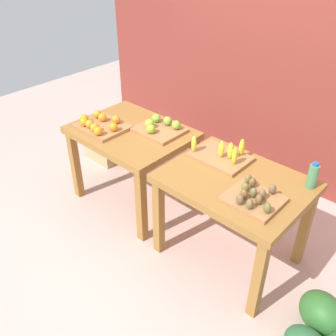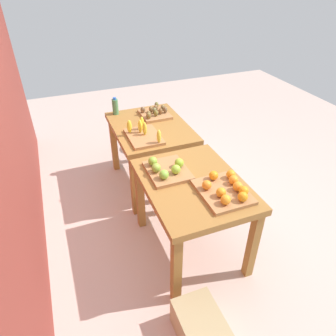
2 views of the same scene
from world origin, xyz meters
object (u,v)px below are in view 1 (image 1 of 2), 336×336
(display_table_left, at_px, (132,141))
(display_table_right, at_px, (234,192))
(water_bottle, at_px, (313,176))
(cardboard_produce_box, at_px, (106,148))
(orange_bin, at_px, (100,125))
(banana_crate, at_px, (221,155))
(apple_bin, at_px, (160,128))
(kiwi_bin, at_px, (253,197))
(watermelon_pile, at_px, (325,333))

(display_table_left, height_order, display_table_right, same)
(water_bottle, distance_m, cardboard_produce_box, 2.48)
(display_table_left, bearing_deg, orange_bin, -143.55)
(banana_crate, bearing_deg, cardboard_produce_box, 174.96)
(water_bottle, bearing_deg, display_table_left, -169.83)
(apple_bin, bearing_deg, display_table_left, -142.13)
(orange_bin, height_order, water_bottle, water_bottle)
(display_table_right, height_order, cardboard_produce_box, display_table_right)
(apple_bin, height_order, water_bottle, water_bottle)
(display_table_left, bearing_deg, display_table_right, 0.00)
(kiwi_bin, relative_size, water_bottle, 1.78)
(display_table_left, distance_m, watermelon_pile, 2.14)
(orange_bin, relative_size, banana_crate, 0.98)
(orange_bin, bearing_deg, banana_crate, 15.99)
(kiwi_bin, bearing_deg, water_bottle, 63.23)
(orange_bin, bearing_deg, watermelon_pile, -1.82)
(display_table_right, bearing_deg, orange_bin, -172.98)
(orange_bin, xyz_separation_m, apple_bin, (0.43, 0.32, -0.00))
(kiwi_bin, bearing_deg, watermelon_pile, -8.26)
(display_table_left, relative_size, apple_bin, 2.60)
(display_table_left, relative_size, display_table_right, 1.00)
(apple_bin, relative_size, watermelon_pile, 0.64)
(apple_bin, bearing_deg, kiwi_bin, -14.35)
(display_table_left, bearing_deg, apple_bin, 37.87)
(orange_bin, distance_m, banana_crate, 1.15)
(water_bottle, bearing_deg, apple_bin, -174.87)
(watermelon_pile, xyz_separation_m, cardboard_produce_box, (-2.86, 0.54, 0.00))
(watermelon_pile, bearing_deg, banana_crate, 161.68)
(display_table_right, distance_m, kiwi_bin, 0.31)
(display_table_left, xyz_separation_m, kiwi_bin, (1.35, -0.14, 0.15))
(display_table_right, xyz_separation_m, kiwi_bin, (0.23, -0.14, 0.15))
(cardboard_produce_box, bearing_deg, display_table_left, -20.32)
(apple_bin, distance_m, cardboard_produce_box, 1.23)
(apple_bin, xyz_separation_m, cardboard_produce_box, (-1.01, 0.14, -0.68))
(watermelon_pile, bearing_deg, display_table_left, 173.40)
(display_table_left, xyz_separation_m, display_table_right, (1.12, 0.00, 0.00))
(display_table_left, distance_m, banana_crate, 0.91)
(orange_bin, relative_size, water_bottle, 2.17)
(water_bottle, relative_size, watermelon_pile, 0.33)
(apple_bin, distance_m, watermelon_pile, 2.01)
(display_table_left, height_order, apple_bin, apple_bin)
(display_table_right, height_order, watermelon_pile, display_table_right)
(display_table_right, bearing_deg, cardboard_produce_box, 171.16)
(orange_bin, bearing_deg, water_bottle, 14.02)
(display_table_right, bearing_deg, watermelon_pile, -14.29)
(watermelon_pile, relative_size, cardboard_produce_box, 1.55)
(display_table_right, relative_size, cardboard_produce_box, 2.60)
(orange_bin, xyz_separation_m, kiwi_bin, (1.57, 0.03, -0.00))
(display_table_left, distance_m, water_bottle, 1.60)
(orange_bin, height_order, kiwi_bin, orange_bin)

